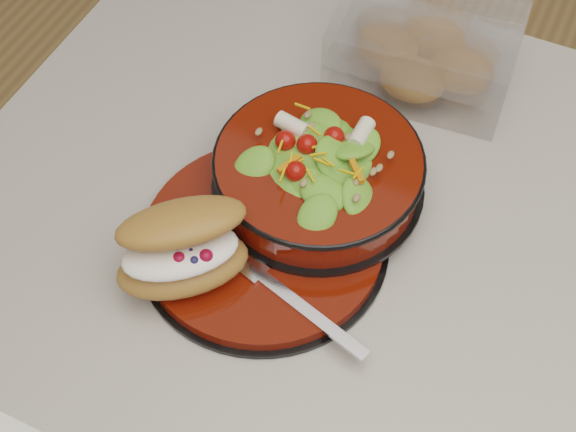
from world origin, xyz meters
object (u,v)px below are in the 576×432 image
at_px(dinner_plate, 264,240).
at_px(pastry_box, 425,50).
at_px(croissant, 184,249).
at_px(island_counter, 436,425).
at_px(fork, 291,299).
at_px(salad_bowl, 319,166).

height_order(dinner_plate, pastry_box, pastry_box).
distance_m(dinner_plate, croissant, 0.10).
distance_m(island_counter, fork, 0.52).
height_order(salad_bowl, fork, salad_bowl).
bearing_deg(salad_bowl, fork, -76.81).
xyz_separation_m(fork, pastry_box, (0.01, 0.37, 0.02)).
relative_size(island_counter, croissant, 7.84).
xyz_separation_m(dinner_plate, pastry_box, (0.07, 0.32, 0.03)).
xyz_separation_m(dinner_plate, salad_bowl, (0.03, 0.08, 0.05)).
bearing_deg(island_counter, salad_bowl, 177.64).
bearing_deg(croissant, island_counter, -14.14).
bearing_deg(fork, island_counter, -37.03).
bearing_deg(croissant, salad_bowl, 22.58).
bearing_deg(pastry_box, croissant, -111.97).
bearing_deg(croissant, pastry_box, 32.18).
relative_size(island_counter, dinner_plate, 4.57).
bearing_deg(fork, pastry_box, 15.40).
bearing_deg(fork, dinner_plate, 61.99).
xyz_separation_m(salad_bowl, croissant, (-0.08, -0.16, 0.00)).
bearing_deg(dinner_plate, fork, -44.54).
height_order(salad_bowl, croissant, salad_bowl).
distance_m(croissant, fork, 0.12).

